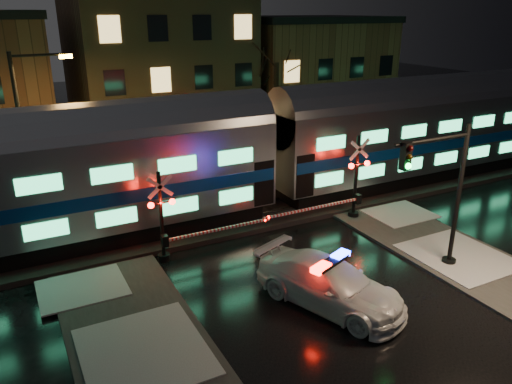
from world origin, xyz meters
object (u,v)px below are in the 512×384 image
at_px(police_car, 330,284).
at_px(streetlight, 28,128).
at_px(crossing_signal_right, 350,187).
at_px(traffic_light, 442,198).
at_px(crossing_signal_left, 172,225).

relative_size(police_car, streetlight, 0.74).
relative_size(crossing_signal_right, traffic_light, 1.01).
xyz_separation_m(crossing_signal_right, traffic_light, (-0.16, -5.53, 1.34)).
bearing_deg(traffic_light, crossing_signal_right, 74.90).
distance_m(crossing_signal_right, traffic_light, 5.69).
height_order(police_car, traffic_light, traffic_light).
bearing_deg(crossing_signal_left, streetlight, 122.72).
distance_m(police_car, crossing_signal_left, 6.72).
relative_size(police_car, crossing_signal_right, 1.01).
xyz_separation_m(police_car, crossing_signal_left, (-3.68, 5.57, 0.76)).
bearing_deg(streetlight, traffic_light, -43.40).
bearing_deg(traffic_light, streetlight, 123.18).
distance_m(crossing_signal_left, streetlight, 8.51).
relative_size(crossing_signal_right, crossing_signal_left, 1.08).
bearing_deg(crossing_signal_right, crossing_signal_left, -179.95).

